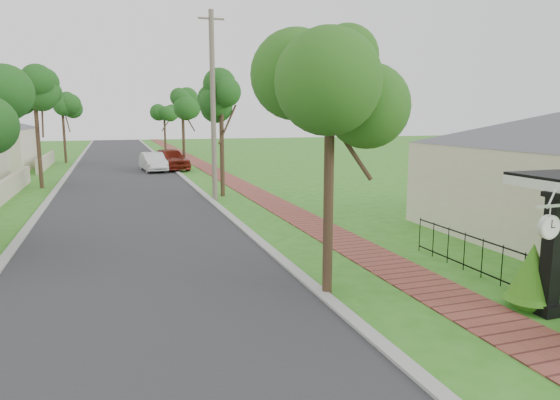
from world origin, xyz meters
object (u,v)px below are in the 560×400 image
parked_car_white (153,162)px  station_clock (549,225)px  near_tree (330,87)px  parked_car_red (170,159)px  utility_pole (213,106)px  porch_post (551,261)px

parked_car_white → station_clock: (4.96, -30.03, 1.28)m
near_tree → parked_car_red: bearing=90.8°
utility_pole → parked_car_red: bearing=92.0°
porch_post → near_tree: near_tree is taller
parked_car_red → near_tree: near_tree is taller
parked_car_red → near_tree: 28.16m
utility_pole → station_clock: (3.15, -16.28, -2.47)m
station_clock → utility_pole: bearing=101.0°
station_clock → parked_car_red: bearing=96.8°
parked_car_red → parked_car_white: (-1.30, -0.70, -0.13)m
porch_post → utility_pole: (-3.65, 15.96, 3.30)m
utility_pole → parked_car_white: bearing=97.5°
parked_car_red → near_tree: size_ratio=0.82×
parked_car_red → near_tree: (0.40, -27.90, 3.78)m
near_tree → station_clock: (3.25, -2.82, -2.63)m
parked_car_red → station_clock: 30.96m
porch_post → utility_pole: size_ratio=0.29×
near_tree → parked_car_white: bearing=93.6°
parked_car_white → near_tree: (1.70, -27.20, 3.91)m
parked_car_red → porch_post: bearing=-93.5°
parked_car_red → station_clock: size_ratio=6.08×
porch_post → near_tree: size_ratio=0.44×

